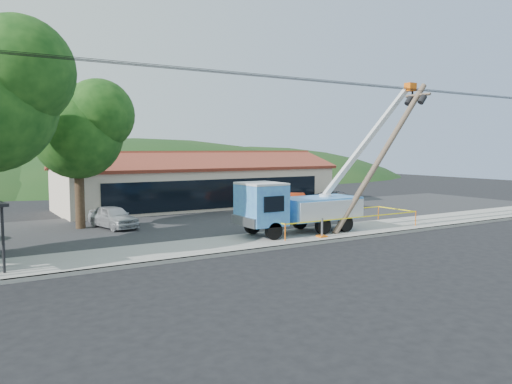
{
  "coord_description": "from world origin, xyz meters",
  "views": [
    {
      "loc": [
        -13.47,
        -17.68,
        4.87
      ],
      "look_at": [
        0.43,
        5.0,
        2.54
      ],
      "focal_mm": 35.0,
      "sensor_mm": 36.0,
      "label": 1
    }
  ],
  "objects": [
    {
      "name": "ground",
      "position": [
        0.0,
        0.0,
        0.0
      ],
      "size": [
        120.0,
        120.0,
        0.0
      ],
      "primitive_type": "plane",
      "color": "black",
      "rests_on": "ground"
    },
    {
      "name": "curb",
      "position": [
        0.0,
        2.1,
        0.07
      ],
      "size": [
        60.0,
        0.25,
        0.15
      ],
      "primitive_type": "cube",
      "color": "gray",
      "rests_on": "ground"
    },
    {
      "name": "sidewalk",
      "position": [
        0.0,
        4.0,
        0.07
      ],
      "size": [
        60.0,
        4.0,
        0.15
      ],
      "primitive_type": "cube",
      "color": "gray",
      "rests_on": "ground"
    },
    {
      "name": "parking_lot",
      "position": [
        0.0,
        12.0,
        0.05
      ],
      "size": [
        60.0,
        12.0,
        0.1
      ],
      "primitive_type": "cube",
      "color": "#28282B",
      "rests_on": "ground"
    },
    {
      "name": "strip_mall",
      "position": [
        4.0,
        19.98,
        1.88
      ],
      "size": [
        22.5,
        8.53,
        4.67
      ],
      "color": "beige",
      "rests_on": "ground"
    },
    {
      "name": "tree_lot",
      "position": [
        -7.0,
        13.0,
        6.21
      ],
      "size": [
        6.3,
        5.6,
        8.94
      ],
      "color": "#332316",
      "rests_on": "ground"
    },
    {
      "name": "hill_center",
      "position": [
        10.0,
        55.0,
        0.0
      ],
      "size": [
        89.6,
        64.0,
        32.0
      ],
      "primitive_type": "ellipsoid",
      "color": "#153915",
      "rests_on": "ground"
    },
    {
      "name": "hill_east",
      "position": [
        30.0,
        55.0,
        0.0
      ],
      "size": [
        72.8,
        52.0,
        26.0
      ],
      "primitive_type": "ellipsoid",
      "color": "#153915",
      "rests_on": "ground"
    },
    {
      "name": "utility_truck",
      "position": [
        2.96,
        4.65,
        1.74
      ],
      "size": [
        12.45,
        3.92,
        8.84
      ],
      "color": "black",
      "rests_on": "ground"
    },
    {
      "name": "leaning_pole",
      "position": [
        8.41,
        3.39,
        4.86
      ],
      "size": [
        7.21,
        1.85,
        8.79
      ],
      "color": "brown",
      "rests_on": "ground"
    },
    {
      "name": "caution_tape",
      "position": [
        5.83,
        4.58,
        0.83
      ],
      "size": [
        9.79,
        3.18,
        0.92
      ],
      "color": "orange",
      "rests_on": "ground"
    },
    {
      "name": "car_silver",
      "position": [
        -5.3,
        12.08,
        0.0
      ],
      "size": [
        2.49,
        4.25,
        1.36
      ],
      "primitive_type": "imported",
      "rotation": [
        0.0,
        0.0,
        0.24
      ],
      "color": "#AFB1B6",
      "rests_on": "ground"
    },
    {
      "name": "car_red",
      "position": [
        7.46,
        11.32,
        0.0
      ],
      "size": [
        3.46,
        4.98,
        1.56
      ],
      "primitive_type": "imported",
      "rotation": [
        0.0,
        0.0,
        -0.43
      ],
      "color": "#A52E10",
      "rests_on": "ground"
    },
    {
      "name": "car_dark",
      "position": [
        13.51,
        13.54,
        0.0
      ],
      "size": [
        2.56,
        4.72,
        1.26
      ],
      "primitive_type": "imported",
      "rotation": [
        0.0,
        0.0,
        0.11
      ],
      "color": "black",
      "rests_on": "ground"
    }
  ]
}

